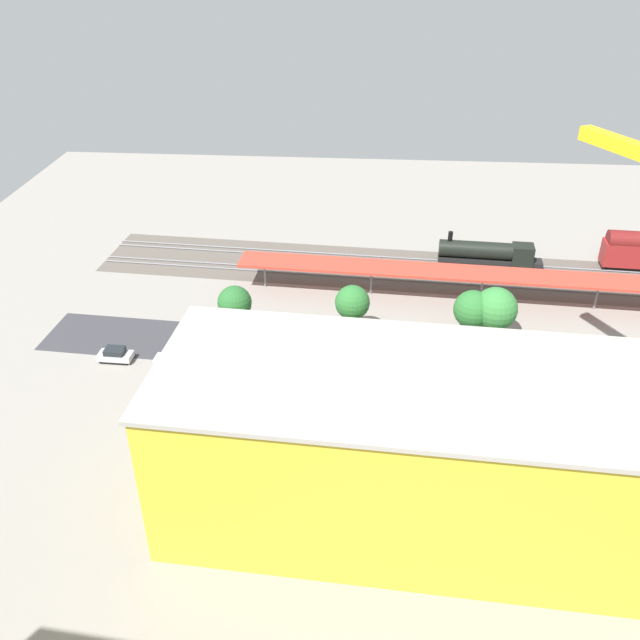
% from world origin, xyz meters
% --- Properties ---
extents(ground_plane, '(148.73, 148.73, 0.00)m').
position_xyz_m(ground_plane, '(0.00, 0.00, 0.00)').
color(ground_plane, gray).
rests_on(ground_plane, ground).
extents(rail_bed, '(93.65, 19.81, 0.01)m').
position_xyz_m(rail_bed, '(0.00, -21.33, 0.00)').
color(rail_bed, '#5B544C').
rests_on(rail_bed, ground).
extents(street_asphalt, '(93.34, 14.94, 0.01)m').
position_xyz_m(street_asphalt, '(0.00, 2.43, 0.00)').
color(street_asphalt, '#38383D').
rests_on(street_asphalt, ground).
extents(track_rails, '(92.77, 13.39, 0.12)m').
position_xyz_m(track_rails, '(0.00, -21.33, 0.18)').
color(track_rails, '#9E9EA8').
rests_on(track_rails, ground).
extents(platform_canopy_near, '(67.19, 8.98, 4.34)m').
position_xyz_m(platform_canopy_near, '(-9.31, -12.59, 4.12)').
color(platform_canopy_near, '#C63D2D').
rests_on(platform_canopy_near, ground).
extents(locomotive, '(15.60, 3.55, 4.96)m').
position_xyz_m(locomotive, '(-12.18, -24.26, 1.74)').
color(locomotive, black).
rests_on(locomotive, ground).
extents(parked_car_0, '(4.13, 2.17, 1.70)m').
position_xyz_m(parked_car_0, '(-9.32, 6.33, 0.75)').
color(parked_car_0, black).
rests_on(parked_car_0, ground).
extents(parked_car_1, '(4.41, 1.85, 1.77)m').
position_xyz_m(parked_car_1, '(-2.22, 5.31, 0.78)').
color(parked_car_1, black).
rests_on(parked_car_1, ground).
extents(parked_car_2, '(4.71, 2.06, 1.59)m').
position_xyz_m(parked_car_2, '(6.39, 5.93, 0.71)').
color(parked_car_2, black).
rests_on(parked_car_2, ground).
extents(parked_car_3, '(4.42, 1.91, 1.77)m').
position_xyz_m(parked_car_3, '(13.23, 6.26, 0.79)').
color(parked_car_3, black).
rests_on(parked_car_3, ground).
extents(parked_car_4, '(4.14, 1.94, 1.66)m').
position_xyz_m(parked_car_4, '(21.26, 5.91, 0.75)').
color(parked_car_4, black).
rests_on(parked_car_4, ground).
extents(parked_car_5, '(4.78, 2.09, 1.58)m').
position_xyz_m(parked_car_5, '(28.57, 5.79, 0.71)').
color(parked_car_5, black).
rests_on(parked_car_5, ground).
extents(parked_car_6, '(4.09, 2.02, 1.69)m').
position_xyz_m(parked_car_6, '(35.85, 5.36, 0.74)').
color(parked_car_6, black).
rests_on(parked_car_6, ground).
extents(construction_building, '(41.07, 18.63, 14.58)m').
position_xyz_m(construction_building, '(2.70, 26.95, 7.29)').
color(construction_building, yellow).
rests_on(construction_building, ground).
extents(construction_roof_slab, '(41.71, 19.27, 0.40)m').
position_xyz_m(construction_roof_slab, '(2.70, 26.95, 14.78)').
color(construction_roof_slab, '#ADA89E').
rests_on(construction_roof_slab, construction_building).
extents(box_truck_0, '(10.28, 3.96, 3.29)m').
position_xyz_m(box_truck_0, '(-4.70, 14.85, 1.62)').
color(box_truck_0, black).
rests_on(box_truck_0, ground).
extents(street_tree_0, '(4.28, 4.28, 6.50)m').
position_xyz_m(street_tree_0, '(22.63, -1.99, 4.33)').
color(street_tree_0, brown).
rests_on(street_tree_0, ground).
extents(street_tree_1, '(5.38, 5.38, 7.11)m').
position_xyz_m(street_tree_1, '(-9.43, -2.81, 4.40)').
color(street_tree_1, brown).
rests_on(street_tree_1, ground).
extents(street_tree_2, '(4.75, 4.75, 6.55)m').
position_xyz_m(street_tree_2, '(-6.73, -2.90, 4.16)').
color(street_tree_2, brown).
rests_on(street_tree_2, ground).
extents(street_tree_3, '(4.28, 4.28, 7.29)m').
position_xyz_m(street_tree_3, '(8.01, -1.77, 5.12)').
color(street_tree_3, brown).
rests_on(street_tree_3, ground).
extents(traffic_light, '(0.50, 0.36, 6.41)m').
position_xyz_m(traffic_light, '(-7.06, 7.25, 4.25)').
color(traffic_light, '#333333').
rests_on(traffic_light, ground).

